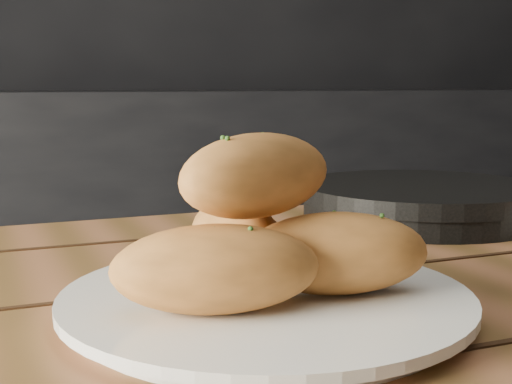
% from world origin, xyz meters
% --- Properties ---
extents(counter, '(2.80, 0.60, 0.90)m').
position_xyz_m(counter, '(0.00, 1.70, 0.45)').
color(counter, black).
rests_on(counter, ground).
extents(plate, '(0.31, 0.31, 0.02)m').
position_xyz_m(plate, '(-0.27, 0.11, 0.76)').
color(plate, white).
rests_on(plate, table).
extents(bread_rolls, '(0.25, 0.20, 0.12)m').
position_xyz_m(bread_rolls, '(-0.28, 0.11, 0.81)').
color(bread_rolls, '#CC7E38').
rests_on(bread_rolls, plate).
extents(skillet, '(0.42, 0.31, 0.05)m').
position_xyz_m(skillet, '(0.06, 0.39, 0.77)').
color(skillet, black).
rests_on(skillet, table).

